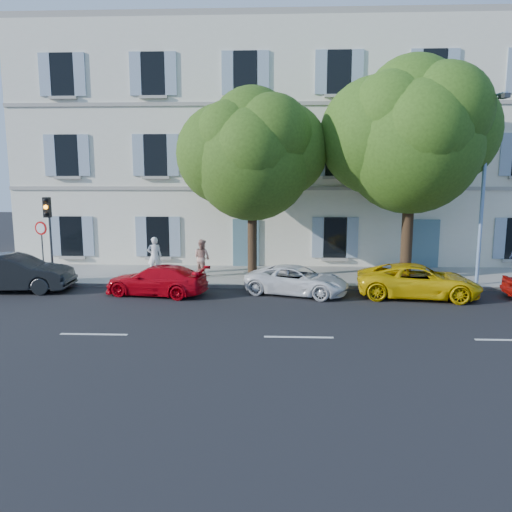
{
  "coord_description": "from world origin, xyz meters",
  "views": [
    {
      "loc": [
        -0.63,
        -17.86,
        4.6
      ],
      "look_at": [
        -1.49,
        2.0,
        1.4
      ],
      "focal_mm": 35.0,
      "sensor_mm": 36.0,
      "label": 1
    }
  ],
  "objects_px": {
    "road_sign": "(42,238)",
    "car_white_coupe": "(297,280)",
    "tree_right": "(411,144)",
    "street_lamp": "(485,181)",
    "pedestrian_a": "(155,256)",
    "pedestrian_b": "(202,258)",
    "car_dark_sedan": "(14,273)",
    "traffic_light": "(48,221)",
    "car_red_coupe": "(156,280)",
    "car_yellow_supercar": "(418,281)",
    "tree_left": "(252,161)"
  },
  "relations": [
    {
      "from": "car_dark_sedan",
      "to": "road_sign",
      "type": "bearing_deg",
      "value": -17.55
    },
    {
      "from": "car_dark_sedan",
      "to": "street_lamp",
      "type": "xyz_separation_m",
      "value": [
        18.81,
        1.25,
        3.66
      ]
    },
    {
      "from": "tree_left",
      "to": "street_lamp",
      "type": "relative_size",
      "value": 1.05
    },
    {
      "from": "road_sign",
      "to": "car_white_coupe",
      "type": "bearing_deg",
      "value": -8.64
    },
    {
      "from": "car_white_coupe",
      "to": "street_lamp",
      "type": "relative_size",
      "value": 0.54
    },
    {
      "from": "traffic_light",
      "to": "road_sign",
      "type": "bearing_deg",
      "value": 141.24
    },
    {
      "from": "pedestrian_a",
      "to": "pedestrian_b",
      "type": "relative_size",
      "value": 1.06
    },
    {
      "from": "tree_right",
      "to": "street_lamp",
      "type": "bearing_deg",
      "value": -19.03
    },
    {
      "from": "car_red_coupe",
      "to": "tree_left",
      "type": "distance_m",
      "value": 6.42
    },
    {
      "from": "road_sign",
      "to": "pedestrian_a",
      "type": "bearing_deg",
      "value": 12.46
    },
    {
      "from": "car_dark_sedan",
      "to": "street_lamp",
      "type": "relative_size",
      "value": 0.6
    },
    {
      "from": "tree_right",
      "to": "car_white_coupe",
      "type": "bearing_deg",
      "value": -155.17
    },
    {
      "from": "car_dark_sedan",
      "to": "car_yellow_supercar",
      "type": "xyz_separation_m",
      "value": [
        15.94,
        -0.31,
        -0.11
      ]
    },
    {
      "from": "car_yellow_supercar",
      "to": "traffic_light",
      "type": "bearing_deg",
      "value": 91.3
    },
    {
      "from": "pedestrian_a",
      "to": "road_sign",
      "type": "bearing_deg",
      "value": 1.25
    },
    {
      "from": "car_red_coupe",
      "to": "tree_right",
      "type": "height_order",
      "value": "tree_right"
    },
    {
      "from": "car_yellow_supercar",
      "to": "pedestrian_b",
      "type": "relative_size",
      "value": 2.75
    },
    {
      "from": "car_yellow_supercar",
      "to": "tree_right",
      "type": "distance_m",
      "value": 5.84
    },
    {
      "from": "car_dark_sedan",
      "to": "tree_right",
      "type": "bearing_deg",
      "value": -85.59
    },
    {
      "from": "car_red_coupe",
      "to": "street_lamp",
      "type": "distance_m",
      "value": 13.61
    },
    {
      "from": "car_white_coupe",
      "to": "traffic_light",
      "type": "xyz_separation_m",
      "value": [
        -10.36,
        1.21,
        2.18
      ]
    },
    {
      "from": "car_yellow_supercar",
      "to": "traffic_light",
      "type": "distance_m",
      "value": 15.19
    },
    {
      "from": "car_dark_sedan",
      "to": "road_sign",
      "type": "relative_size",
      "value": 1.8
    },
    {
      "from": "car_dark_sedan",
      "to": "car_yellow_supercar",
      "type": "distance_m",
      "value": 15.94
    },
    {
      "from": "car_white_coupe",
      "to": "car_red_coupe",
      "type": "bearing_deg",
      "value": 111.31
    },
    {
      "from": "car_yellow_supercar",
      "to": "traffic_light",
      "type": "height_order",
      "value": "traffic_light"
    },
    {
      "from": "traffic_light",
      "to": "road_sign",
      "type": "relative_size",
      "value": 1.41
    },
    {
      "from": "car_dark_sedan",
      "to": "tree_right",
      "type": "xyz_separation_m",
      "value": [
        16.07,
        2.19,
        5.17
      ]
    },
    {
      "from": "car_dark_sedan",
      "to": "car_white_coupe",
      "type": "bearing_deg",
      "value": -93.36
    },
    {
      "from": "tree_right",
      "to": "car_dark_sedan",
      "type": "bearing_deg",
      "value": -172.25
    },
    {
      "from": "traffic_light",
      "to": "street_lamp",
      "type": "distance_m",
      "value": 17.91
    },
    {
      "from": "car_dark_sedan",
      "to": "tree_left",
      "type": "bearing_deg",
      "value": -80.19
    },
    {
      "from": "pedestrian_a",
      "to": "pedestrian_b",
      "type": "distance_m",
      "value": 2.14
    },
    {
      "from": "car_red_coupe",
      "to": "pedestrian_b",
      "type": "xyz_separation_m",
      "value": [
        1.34,
        2.99,
        0.4
      ]
    },
    {
      "from": "tree_left",
      "to": "pedestrian_a",
      "type": "relative_size",
      "value": 4.48
    },
    {
      "from": "car_dark_sedan",
      "to": "car_red_coupe",
      "type": "distance_m",
      "value": 5.85
    },
    {
      "from": "car_white_coupe",
      "to": "tree_left",
      "type": "relative_size",
      "value": 0.51
    },
    {
      "from": "car_dark_sedan",
      "to": "traffic_light",
      "type": "distance_m",
      "value": 2.52
    },
    {
      "from": "road_sign",
      "to": "traffic_light",
      "type": "bearing_deg",
      "value": -38.76
    },
    {
      "from": "car_dark_sedan",
      "to": "car_red_coupe",
      "type": "bearing_deg",
      "value": -96.57
    },
    {
      "from": "car_white_coupe",
      "to": "car_yellow_supercar",
      "type": "xyz_separation_m",
      "value": [
        4.61,
        -0.3,
        0.08
      ]
    },
    {
      "from": "car_white_coupe",
      "to": "street_lamp",
      "type": "height_order",
      "value": "street_lamp"
    },
    {
      "from": "car_dark_sedan",
      "to": "pedestrian_a",
      "type": "bearing_deg",
      "value": -65.38
    },
    {
      "from": "car_red_coupe",
      "to": "tree_right",
      "type": "distance_m",
      "value": 11.81
    },
    {
      "from": "car_white_coupe",
      "to": "pedestrian_a",
      "type": "xyz_separation_m",
      "value": [
        -6.29,
        2.68,
        0.47
      ]
    },
    {
      "from": "car_red_coupe",
      "to": "road_sign",
      "type": "distance_m",
      "value": 5.94
    },
    {
      "from": "car_white_coupe",
      "to": "car_yellow_supercar",
      "type": "relative_size",
      "value": 0.88
    },
    {
      "from": "tree_left",
      "to": "street_lamp",
      "type": "distance_m",
      "value": 9.43
    },
    {
      "from": "car_dark_sedan",
      "to": "pedestrian_b",
      "type": "relative_size",
      "value": 2.73
    },
    {
      "from": "street_lamp",
      "to": "pedestrian_b",
      "type": "distance_m",
      "value": 12.2
    }
  ]
}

